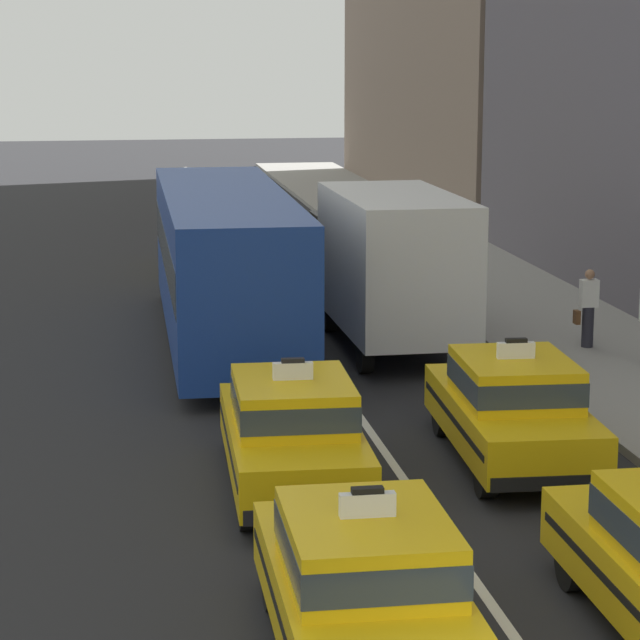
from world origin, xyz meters
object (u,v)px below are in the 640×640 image
(taxi_right_second, at_px, (512,407))
(box_truck_right_third, at_px, (387,261))
(taxi_left_nearest, at_px, (365,586))
(taxi_right_fourth, at_px, (331,253))
(taxi_left_second, at_px, (292,431))
(taxi_left_fourth, at_px, (205,239))
(pedestrian_mid_block, at_px, (588,308))
(bus_left_third, at_px, (225,259))

(taxi_right_second, relative_size, box_truck_right_third, 0.66)
(box_truck_right_third, bearing_deg, taxi_right_second, -88.84)
(taxi_left_nearest, bearing_deg, taxi_right_fourth, 81.23)
(taxi_left_second, distance_m, taxi_left_fourth, 19.18)
(taxi_left_fourth, relative_size, taxi_right_fourth, 1.01)
(taxi_left_nearest, distance_m, taxi_right_fourth, 21.81)
(taxi_right_fourth, bearing_deg, taxi_left_nearest, -98.77)
(taxi_left_fourth, distance_m, taxi_right_second, 18.72)
(taxi_left_second, xyz_separation_m, taxi_right_second, (3.45, 0.73, 0.00))
(taxi_left_fourth, bearing_deg, taxi_right_fourth, -46.75)
(taxi_left_fourth, distance_m, box_truck_right_third, 10.61)
(taxi_left_nearest, relative_size, pedestrian_mid_block, 2.86)
(taxi_left_nearest, xyz_separation_m, box_truck_right_third, (3.33, 14.64, 0.90))
(taxi_left_nearest, bearing_deg, taxi_right_second, 61.05)
(taxi_right_second, bearing_deg, taxi_left_nearest, -118.95)
(taxi_right_fourth, bearing_deg, box_truck_right_third, -90.00)
(taxi_right_second, relative_size, taxi_right_fourth, 1.01)
(bus_left_third, xyz_separation_m, box_truck_right_third, (3.32, -0.62, -0.04))
(pedestrian_mid_block, bearing_deg, taxi_left_second, -133.47)
(taxi_left_nearest, xyz_separation_m, taxi_left_fourth, (0.31, 24.77, 0.00))
(taxi_left_second, bearing_deg, pedestrian_mid_block, 46.53)
(bus_left_third, bearing_deg, taxi_left_second, -89.75)
(taxi_right_fourth, relative_size, pedestrian_mid_block, 2.86)
(taxi_left_second, distance_m, bus_left_third, 9.72)
(taxi_left_fourth, xyz_separation_m, box_truck_right_third, (3.02, -10.13, 0.90))
(bus_left_third, distance_m, taxi_right_fourth, 7.18)
(taxi_left_second, bearing_deg, taxi_right_fourth, 78.41)
(taxi_left_second, relative_size, bus_left_third, 0.41)
(taxi_right_second, relative_size, pedestrian_mid_block, 2.89)
(bus_left_third, bearing_deg, taxi_left_fourth, 88.20)
(bus_left_third, xyz_separation_m, taxi_left_fourth, (0.30, 9.50, -0.94))
(taxi_left_nearest, xyz_separation_m, bus_left_third, (0.01, 15.26, 0.94))
(taxi_right_second, distance_m, taxi_right_fourth, 15.24)
(bus_left_third, distance_m, box_truck_right_third, 3.38)
(box_truck_right_third, bearing_deg, taxi_left_fourth, 106.60)
(box_truck_right_third, height_order, pedestrian_mid_block, box_truck_right_third)
(bus_left_third, height_order, taxi_left_fourth, bus_left_third)
(taxi_left_nearest, height_order, pedestrian_mid_block, taxi_left_nearest)
(taxi_left_second, relative_size, box_truck_right_third, 0.66)
(taxi_left_fourth, bearing_deg, pedestrian_mid_block, -59.48)
(pedestrian_mid_block, bearing_deg, box_truck_right_third, 158.33)
(box_truck_right_third, relative_size, pedestrian_mid_block, 4.35)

